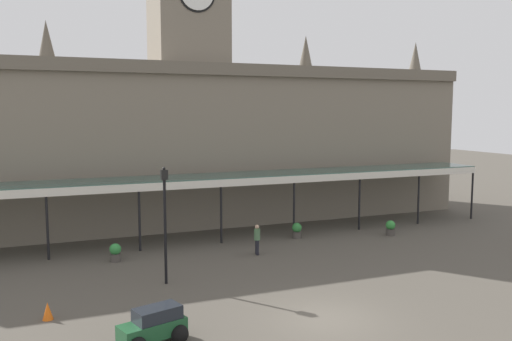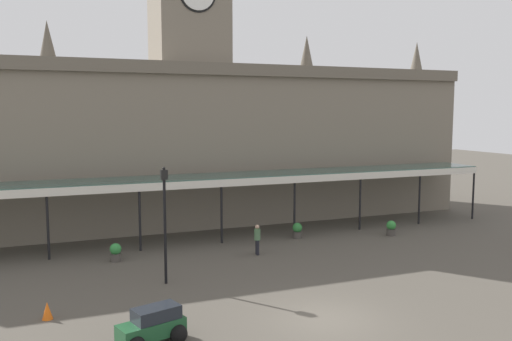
# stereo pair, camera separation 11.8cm
# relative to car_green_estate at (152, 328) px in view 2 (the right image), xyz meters

# --- Properties ---
(ground_plane) EXTENTS (140.00, 140.00, 0.00)m
(ground_plane) POSITION_rel_car_green_estate_xyz_m (6.50, -0.29, -0.56)
(ground_plane) COLOR #4F4940
(station_building) EXTENTS (40.91, 7.23, 19.23)m
(station_building) POSITION_rel_car_green_estate_xyz_m (6.50, 19.51, 5.55)
(station_building) COLOR slate
(station_building) RESTS_ON ground
(entrance_canopy) EXTENTS (38.73, 3.26, 3.91)m
(entrance_canopy) POSITION_rel_car_green_estate_xyz_m (6.50, 13.67, 3.19)
(entrance_canopy) COLOR #38564C
(entrance_canopy) RESTS_ON ground
(car_green_estate) EXTENTS (2.41, 1.95, 1.27)m
(car_green_estate) POSITION_rel_car_green_estate_xyz_m (0.00, 0.00, 0.00)
(car_green_estate) COLOR #1E512D
(car_green_estate) RESTS_ON ground
(pedestrian_beside_cars) EXTENTS (0.34, 0.39, 1.67)m
(pedestrian_beside_cars) POSITION_rel_car_green_estate_xyz_m (7.51, 9.20, 0.34)
(pedestrian_beside_cars) COLOR black
(pedestrian_beside_cars) RESTS_ON ground
(victorian_lamppost) EXTENTS (0.30, 0.30, 5.37)m
(victorian_lamppost) POSITION_rel_car_green_estate_xyz_m (1.78, 6.16, 2.74)
(victorian_lamppost) COLOR black
(victorian_lamppost) RESTS_ON ground
(traffic_cone) EXTENTS (0.40, 0.40, 0.68)m
(traffic_cone) POSITION_rel_car_green_estate_xyz_m (-3.29, 3.64, -0.23)
(traffic_cone) COLOR orange
(traffic_cone) RESTS_ON ground
(planter_near_kerb) EXTENTS (0.60, 0.60, 0.96)m
(planter_near_kerb) POSITION_rel_car_green_estate_xyz_m (11.24, 11.81, -0.07)
(planter_near_kerb) COLOR #47423D
(planter_near_kerb) RESTS_ON ground
(planter_forecourt_centre) EXTENTS (0.60, 0.60, 0.96)m
(planter_forecourt_centre) POSITION_rel_car_green_estate_xyz_m (0.10, 10.71, -0.07)
(planter_forecourt_centre) COLOR #47423D
(planter_forecourt_centre) RESTS_ON ground
(planter_by_canopy) EXTENTS (0.60, 0.60, 0.96)m
(planter_by_canopy) POSITION_rel_car_green_estate_xyz_m (17.07, 10.23, -0.07)
(planter_by_canopy) COLOR #47423D
(planter_by_canopy) RESTS_ON ground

